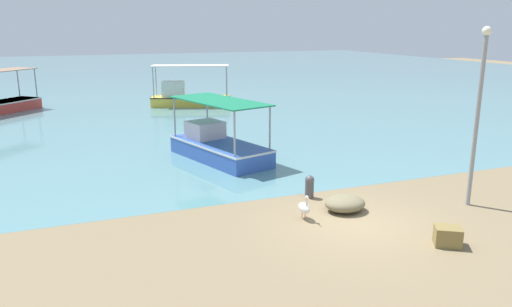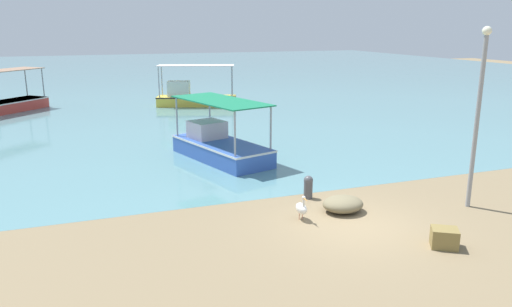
{
  "view_description": "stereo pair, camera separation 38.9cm",
  "coord_description": "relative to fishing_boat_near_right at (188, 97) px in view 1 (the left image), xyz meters",
  "views": [
    {
      "loc": [
        -7.66,
        -11.6,
        5.63
      ],
      "look_at": [
        -1.13,
        5.17,
        1.0
      ],
      "focal_mm": 35.0,
      "sensor_mm": 36.0,
      "label": 1
    },
    {
      "loc": [
        -7.3,
        -11.74,
        5.63
      ],
      "look_at": [
        -1.13,
        5.17,
        1.0
      ],
      "focal_mm": 35.0,
      "sensor_mm": 36.0,
      "label": 2
    }
  ],
  "objects": [
    {
      "name": "ground",
      "position": [
        -0.7,
        -23.41,
        -0.69
      ],
      "size": [
        120.0,
        120.0,
        0.0
      ],
      "primitive_type": "plane",
      "color": "#836F4F"
    },
    {
      "name": "pelican",
      "position": [
        -1.95,
        -22.51,
        -0.31
      ],
      "size": [
        0.3,
        0.8,
        0.8
      ],
      "color": "#E0997A",
      "rests_on": "ground"
    },
    {
      "name": "cargo_crate",
      "position": [
        0.75,
        -25.51,
        -0.43
      ],
      "size": [
        0.86,
        0.83,
        0.51
      ],
      "primitive_type": "cube",
      "rotation": [
        0.0,
        0.0,
        5.72
      ],
      "color": "olive",
      "rests_on": "ground"
    },
    {
      "name": "mooring_bollard",
      "position": [
        -0.92,
        -20.84,
        -0.27
      ],
      "size": [
        0.31,
        0.31,
        0.78
      ],
      "color": "#47474C",
      "rests_on": "ground"
    },
    {
      "name": "fishing_boat_far_right",
      "position": [
        -2.29,
        -14.85,
        -0.07
      ],
      "size": [
        3.43,
        5.55,
        2.57
      ],
      "color": "#365CB4",
      "rests_on": "harbor_water"
    },
    {
      "name": "lamp_post",
      "position": [
        3.56,
        -23.3,
        2.48
      ],
      "size": [
        0.28,
        0.28,
        5.62
      ],
      "color": "gray",
      "rests_on": "ground"
    },
    {
      "name": "harbor_water",
      "position": [
        -0.7,
        24.59,
        -0.69
      ],
      "size": [
        110.0,
        90.0,
        0.0
      ],
      "primitive_type": "cube",
      "color": "slate",
      "rests_on": "ground"
    },
    {
      "name": "net_pile",
      "position": [
        -0.45,
        -22.35,
        -0.44
      ],
      "size": [
        1.3,
        1.1,
        0.5
      ],
      "primitive_type": "ellipsoid",
      "color": "#766B4E",
      "rests_on": "ground"
    },
    {
      "name": "fishing_boat_near_right",
      "position": [
        0.0,
        0.0,
        0.0
      ],
      "size": [
        5.86,
        3.32,
        2.9
      ],
      "color": "gold",
      "rests_on": "harbor_water"
    }
  ]
}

